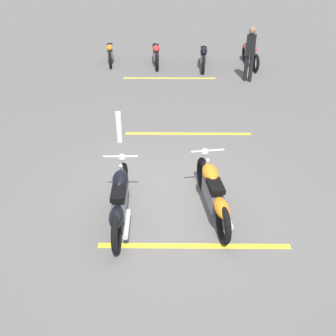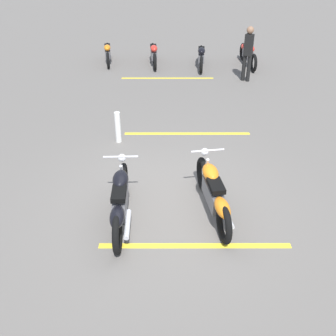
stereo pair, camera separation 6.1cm
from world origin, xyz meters
name	(u,v)px [view 1 (the left image)]	position (x,y,z in m)	size (l,w,h in m)	color
ground_plane	(168,203)	(0.00, 0.00, 0.00)	(60.00, 60.00, 0.00)	#66605B
motorcycle_bright_foreground	(213,193)	(-0.30, -0.83, 0.46)	(2.21, 0.72, 1.04)	black
motorcycle_dark_foreground	(120,200)	(-0.57, 0.81, 0.46)	(2.23, 0.62, 1.04)	black
motorcycle_row_far_left	(250,54)	(8.78, -2.80, 0.44)	(2.15, 0.40, 0.81)	black
motorcycle_row_left	(203,56)	(8.51, -1.04, 0.43)	(2.08, 0.30, 0.78)	black
motorcycle_row_center	(156,53)	(8.80, 0.74, 0.43)	(2.08, 0.38, 0.78)	black
motorcycle_row_right	(110,52)	(8.98, 2.52, 0.40)	(1.96, 0.43, 0.74)	black
bystander_near_row	(250,51)	(7.01, -2.48, 1.00)	(0.30, 0.32, 1.80)	black
bollard_post	(119,127)	(2.48, 1.26, 0.39)	(0.14, 0.14, 0.78)	white
parking_stripe_near	(194,246)	(-1.17, -0.48, 0.00)	(3.20, 0.12, 0.01)	yellow
parking_stripe_mid	(188,134)	(2.94, -0.43, 0.00)	(3.20, 0.12, 0.01)	yellow
parking_stripe_far	(169,78)	(7.19, 0.18, 0.00)	(3.20, 0.12, 0.01)	yellow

